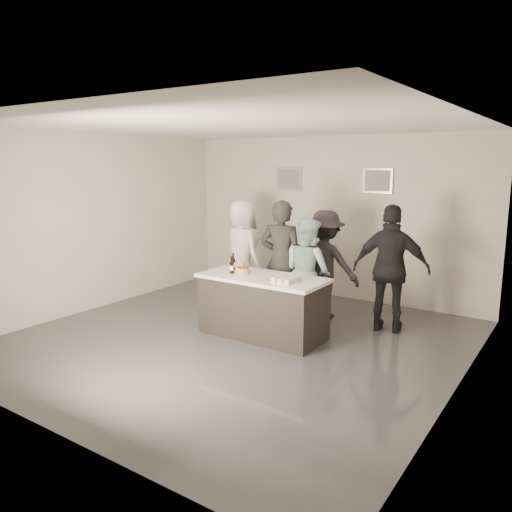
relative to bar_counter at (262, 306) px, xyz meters
name	(u,v)px	position (x,y,z in m)	size (l,w,h in m)	color
floor	(237,339)	(-0.22, -0.35, -0.45)	(6.00, 6.00, 0.00)	#3D3D42
ceiling	(235,126)	(-0.22, -0.35, 2.55)	(6.00, 6.00, 0.00)	white
wall_back	(330,217)	(-0.22, 2.65, 1.05)	(6.00, 0.04, 3.00)	beige
wall_front	(38,278)	(-0.22, -3.35, 1.05)	(6.00, 0.04, 3.00)	beige
wall_left	(95,222)	(-3.22, -0.35, 1.05)	(0.04, 6.00, 3.00)	beige
wall_right	(464,260)	(2.78, -0.35, 1.05)	(0.04, 6.00, 3.00)	beige
picture_left	(289,179)	(-1.12, 2.62, 1.75)	(0.54, 0.04, 0.44)	#B2B2B7
picture_right	(378,181)	(0.68, 2.62, 1.75)	(0.54, 0.04, 0.44)	#B2B2B7
bar_counter	(262,306)	(0.00, 0.00, 0.00)	(1.86, 0.86, 0.90)	white
cake	(243,271)	(-0.31, -0.04, 0.49)	(0.21, 0.21, 0.08)	orange
beer_bottle_a	(233,262)	(-0.60, 0.10, 0.58)	(0.07, 0.07, 0.26)	black
beer_bottle_b	(232,265)	(-0.48, -0.10, 0.58)	(0.07, 0.07, 0.26)	black
tumbler_cluster	(286,279)	(0.45, -0.09, 0.49)	(0.30, 0.40, 0.08)	#C25E12
candles	(231,277)	(-0.33, -0.32, 0.45)	(0.24, 0.08, 0.01)	pink
person_main_black	(281,261)	(-0.15, 0.78, 0.52)	(0.71, 0.47, 1.95)	black
person_main_blue	(308,271)	(0.28, 0.85, 0.40)	(0.83, 0.64, 1.70)	#9DC6CD
person_guest_left	(242,251)	(-1.33, 1.35, 0.48)	(0.91, 0.59, 1.86)	white
person_guest_right	(391,269)	(1.46, 1.26, 0.51)	(1.12, 0.47, 1.92)	black
person_guest_back	(324,264)	(0.32, 1.35, 0.43)	(1.14, 0.66, 1.76)	black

